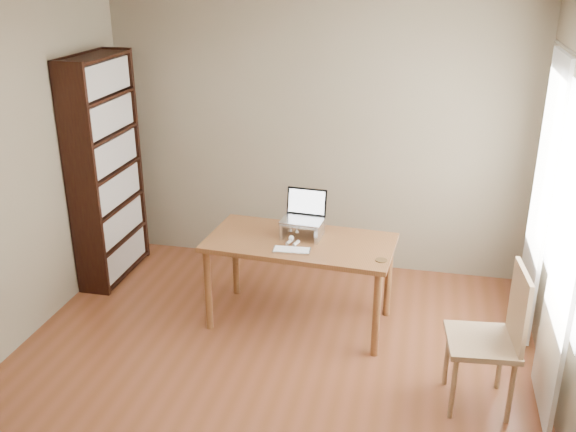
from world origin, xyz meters
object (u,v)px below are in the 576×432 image
object	(u,v)px
laptop	(304,212)
cat	(302,228)
chair	(496,334)
bookshelf	(106,170)
desk	(300,250)
keyboard	(292,250)

from	to	relation	value
laptop	cat	xyz separation A→B (m)	(-0.00, -0.03, -0.13)
laptop	chair	xyz separation A→B (m)	(1.48, -0.92, -0.38)
bookshelf	desk	xyz separation A→B (m)	(1.93, -0.49, -0.39)
chair	desk	bearing A→B (deg)	146.36
desk	laptop	size ratio (longest dim) A/B	4.45
cat	chair	bearing A→B (deg)	-16.39
bookshelf	chair	world-z (taller)	bookshelf
laptop	keyboard	distance (m)	0.40
cat	laptop	bearing A→B (deg)	95.27
desk	chair	bearing A→B (deg)	-24.01
bookshelf	keyboard	world-z (taller)	bookshelf
cat	keyboard	bearing A→B (deg)	-78.30
cat	chair	world-z (taller)	chair
keyboard	cat	size ratio (longest dim) A/B	0.64
bookshelf	chair	size ratio (longest dim) A/B	2.04
cat	desk	bearing A→B (deg)	-73.00
laptop	cat	world-z (taller)	laptop
bookshelf	keyboard	xyz separation A→B (m)	(1.91, -0.71, -0.29)
bookshelf	cat	xyz separation A→B (m)	(1.93, -0.38, -0.24)
desk	cat	world-z (taller)	cat
keyboard	chair	xyz separation A→B (m)	(1.50, -0.56, -0.20)
cat	chair	size ratio (longest dim) A/B	0.46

